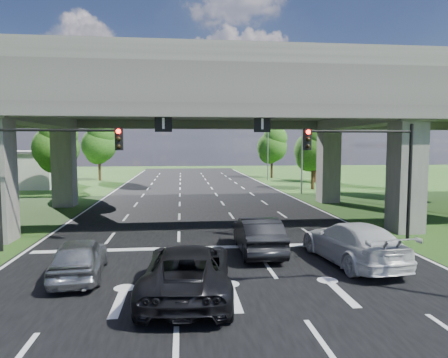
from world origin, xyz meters
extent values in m
plane|color=#244917|center=(0.00, 0.00, 0.00)|extent=(160.00, 160.00, 0.00)
cube|color=black|center=(0.00, 10.00, 0.01)|extent=(18.00, 120.00, 0.03)
cube|color=#383533|center=(0.00, 12.00, 8.00)|extent=(80.00, 15.00, 2.00)
cube|color=#5A5853|center=(0.00, 4.75, 9.50)|extent=(80.00, 0.50, 1.00)
cube|color=#5A5853|center=(0.00, 19.25, 9.50)|extent=(80.00, 0.50, 1.00)
cube|color=#5A5853|center=(-11.00, 18.00, 3.50)|extent=(1.60, 1.60, 7.00)
cube|color=#5A5853|center=(11.00, 6.00, 3.50)|extent=(1.60, 1.60, 7.00)
cube|color=#5A5853|center=(11.00, 18.00, 3.50)|extent=(1.60, 1.60, 7.00)
cube|color=black|center=(-2.50, 5.00, 6.00)|extent=(0.85, 0.06, 0.85)
cube|color=black|center=(2.50, 5.00, 6.00)|extent=(0.85, 0.06, 0.85)
cylinder|color=black|center=(10.00, 4.00, 3.00)|extent=(0.18, 0.18, 6.00)
cylinder|color=black|center=(7.25, 4.00, 5.60)|extent=(5.50, 0.12, 0.12)
cube|color=black|center=(4.50, 3.82, 5.20)|extent=(0.35, 0.28, 1.05)
sphere|color=#FF0C05|center=(4.50, 3.66, 5.55)|extent=(0.22, 0.22, 0.22)
cylinder|color=black|center=(-7.25, 4.00, 5.60)|extent=(5.50, 0.12, 0.12)
cube|color=black|center=(-4.50, 3.82, 5.20)|extent=(0.35, 0.28, 1.05)
sphere|color=#FF0C05|center=(-4.50, 3.66, 5.55)|extent=(0.22, 0.22, 0.22)
cylinder|color=gray|center=(10.50, 24.00, 5.00)|extent=(0.16, 0.16, 10.00)
cylinder|color=gray|center=(9.00, 24.00, 9.70)|extent=(3.00, 0.10, 0.10)
cube|color=gray|center=(7.50, 24.00, 9.60)|extent=(0.60, 0.25, 0.18)
cylinder|color=gray|center=(10.50, 40.00, 5.00)|extent=(0.16, 0.16, 10.00)
cylinder|color=gray|center=(9.00, 40.00, 9.70)|extent=(3.00, 0.10, 0.10)
cube|color=gray|center=(7.50, 40.00, 9.60)|extent=(0.60, 0.25, 0.18)
cylinder|color=black|center=(-14.00, 26.00, 1.65)|extent=(0.36, 0.36, 3.30)
sphere|color=#1B4712|center=(-14.00, 26.00, 4.65)|extent=(4.50, 4.50, 4.50)
sphere|color=#1B4712|center=(-13.60, 25.70, 6.00)|extent=(3.60, 3.60, 3.60)
sphere|color=#1B4712|center=(-14.30, 26.40, 3.75)|extent=(3.30, 3.30, 3.30)
cylinder|color=black|center=(-17.00, 34.00, 1.43)|extent=(0.36, 0.36, 2.86)
sphere|color=#1B4712|center=(-17.00, 34.00, 4.03)|extent=(3.90, 3.90, 3.90)
sphere|color=#1B4712|center=(-16.60, 33.70, 5.20)|extent=(3.12, 3.12, 3.12)
sphere|color=#1B4712|center=(-17.30, 34.40, 3.25)|extent=(2.86, 2.86, 2.86)
cylinder|color=black|center=(-13.00, 42.00, 1.76)|extent=(0.36, 0.36, 3.52)
sphere|color=#1B4712|center=(-13.00, 42.00, 4.96)|extent=(4.80, 4.80, 4.80)
sphere|color=#1B4712|center=(-12.60, 41.70, 6.40)|extent=(3.84, 3.84, 3.84)
sphere|color=#1B4712|center=(-13.30, 42.40, 4.00)|extent=(3.52, 3.52, 3.52)
cylinder|color=black|center=(13.00, 28.00, 1.54)|extent=(0.36, 0.36, 3.08)
sphere|color=#1B4712|center=(13.00, 28.00, 4.34)|extent=(4.20, 4.20, 4.20)
sphere|color=#1B4712|center=(13.40, 27.70, 5.60)|extent=(3.36, 3.36, 3.36)
sphere|color=#1B4712|center=(12.70, 28.40, 3.50)|extent=(3.08, 3.08, 3.08)
cylinder|color=black|center=(16.00, 36.00, 1.43)|extent=(0.36, 0.36, 2.86)
sphere|color=#1B4712|center=(16.00, 36.00, 4.03)|extent=(3.90, 3.90, 3.90)
sphere|color=#1B4712|center=(16.40, 35.70, 5.20)|extent=(3.12, 3.12, 3.12)
sphere|color=#1B4712|center=(15.70, 36.40, 3.25)|extent=(2.86, 2.86, 2.86)
cylinder|color=black|center=(12.00, 44.00, 1.65)|extent=(0.36, 0.36, 3.30)
sphere|color=#1B4712|center=(12.00, 44.00, 4.65)|extent=(4.50, 4.50, 4.50)
sphere|color=#1B4712|center=(12.40, 43.70, 6.00)|extent=(3.60, 3.60, 3.60)
sphere|color=#1B4712|center=(11.70, 44.40, 3.75)|extent=(3.30, 3.30, 3.30)
imported|color=#929498|center=(-5.40, -0.31, 0.77)|extent=(2.14, 4.50, 1.49)
imported|color=black|center=(1.80, 2.33, 0.85)|extent=(1.83, 5.01, 1.64)
imported|color=silver|center=(5.40, 0.40, 0.88)|extent=(2.99, 6.06, 1.69)
imported|color=black|center=(-1.45, -2.46, 0.85)|extent=(3.15, 6.10, 1.65)
camera|label=1|loc=(-1.63, -15.20, 4.90)|focal=32.00mm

